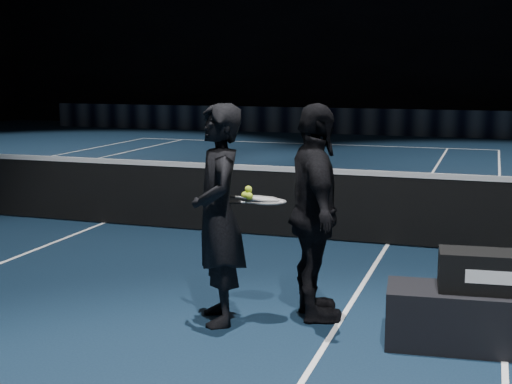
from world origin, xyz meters
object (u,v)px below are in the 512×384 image
racket_bag (491,272)px  player_b (315,213)px  racket_lower (270,202)px  player_a (218,215)px  player_bench (488,320)px  racket_upper (264,199)px  tennis_balls (247,194)px

racket_bag → player_b: size_ratio=0.41×
player_b → racket_lower: (-0.37, -0.16, 0.11)m
player_b → racket_lower: bearing=89.8°
racket_bag → player_b: 1.54m
player_a → racket_lower: bearing=84.9°
player_b → racket_lower: player_b is taller
player_bench → racket_bag: bearing=0.0°
player_a → racket_upper: size_ratio=2.83×
player_bench → racket_upper: bearing=170.6°
tennis_balls → racket_lower: bearing=22.4°
player_bench → player_b: (-1.49, 0.26, 0.72)m
player_bench → player_a: (-2.27, -0.09, 0.72)m
player_a → player_b: 0.85m
player_bench → player_a: 2.38m
racket_lower → racket_upper: racket_upper is taller
racket_lower → racket_upper: bearing=141.3°
racket_upper → tennis_balls: size_ratio=5.67×
racket_upper → player_bench: bearing=-31.2°
racket_bag → racket_lower: bearing=171.0°
player_b → racket_upper: (-0.43, -0.15, 0.13)m
racket_bag → racket_lower: size_ratio=1.17×
player_b → racket_upper: size_ratio=2.83×
player_bench → racket_lower: 2.03m
player_a → racket_lower: (0.41, 0.18, 0.11)m
player_b → racket_bag: bearing=-124.0°
racket_lower → racket_upper: size_ratio=1.00×
player_a → tennis_balls: size_ratio=16.04×
player_bench → tennis_balls: bearing=173.3°
racket_bag → player_a: 2.29m
racket_bag → player_b: (-1.49, 0.26, 0.33)m
player_bench → tennis_balls: size_ratio=13.27×
tennis_balls → player_b: bearing=23.4°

